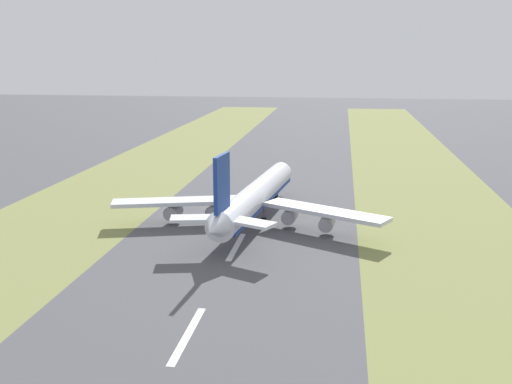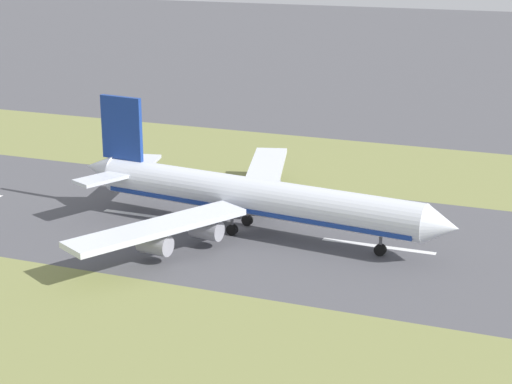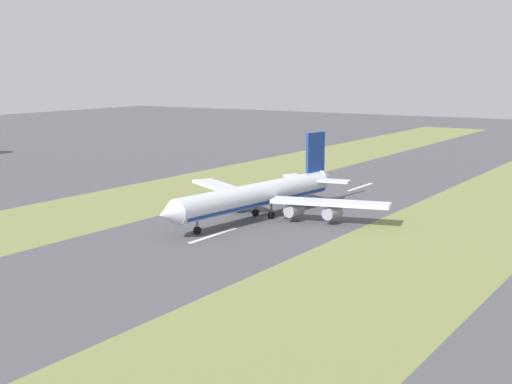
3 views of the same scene
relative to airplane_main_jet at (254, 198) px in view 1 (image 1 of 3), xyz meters
The scene contains 7 objects.
ground_plane 6.28m from the airplane_main_jet, 127.01° to the right, with size 800.00×800.00×0.00m, color #4C4C51.
grass_median_west 46.49m from the airplane_main_jet, behind, with size 40.00×600.00×0.01m, color olive.
grass_median_east 44.36m from the airplane_main_jet, ahead, with size 40.00×600.00×0.01m, color olive.
centreline_dash_near 58.43m from the airplane_main_jet, 91.06° to the right, with size 1.20×18.00×0.01m, color silver.
centreline_dash_mid 19.11m from the airplane_main_jet, 93.40° to the right, with size 1.20×18.00×0.01m, color silver.
centreline_dash_far 22.73m from the airplane_main_jet, 92.81° to the left, with size 1.20×18.00×0.01m, color silver.
airplane_main_jet is the anchor object (origin of this frame).
Camera 1 is at (20.68, -132.80, 39.24)m, focal length 42.00 mm.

